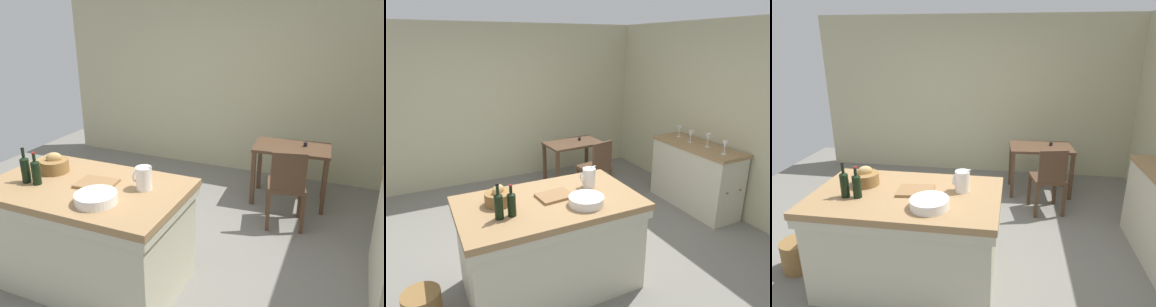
# 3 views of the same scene
# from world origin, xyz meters

# --- Properties ---
(ground_plane) EXTENTS (6.76, 6.76, 0.00)m
(ground_plane) POSITION_xyz_m (0.00, 0.00, 0.00)
(ground_plane) COLOR slate
(wall_back) EXTENTS (5.32, 0.12, 2.60)m
(wall_back) POSITION_xyz_m (0.00, 2.60, 1.30)
(wall_back) COLOR #B7B28E
(wall_back) RESTS_ON ground
(island_table) EXTENTS (1.66, 0.99, 0.91)m
(island_table) POSITION_xyz_m (-0.26, -0.47, 0.49)
(island_table) COLOR #99754C
(island_table) RESTS_ON ground
(writing_desk) EXTENTS (0.94, 0.62, 0.77)m
(writing_desk) POSITION_xyz_m (1.06, 1.77, 0.61)
(writing_desk) COLOR #513826
(writing_desk) RESTS_ON ground
(wooden_chair) EXTENTS (0.48, 0.48, 0.91)m
(wooden_chair) POSITION_xyz_m (1.13, 1.10, 0.50)
(wooden_chair) COLOR #513826
(wooden_chair) RESTS_ON ground
(pitcher) EXTENTS (0.17, 0.13, 0.23)m
(pitcher) POSITION_xyz_m (0.22, -0.35, 1.01)
(pitcher) COLOR white
(pitcher) RESTS_ON island_table
(wash_bowl) EXTENTS (0.32, 0.32, 0.08)m
(wash_bowl) POSITION_xyz_m (0.01, -0.69, 0.95)
(wash_bowl) COLOR white
(wash_bowl) RESTS_ON island_table
(bread_basket) EXTENTS (0.24, 0.24, 0.18)m
(bread_basket) POSITION_xyz_m (-0.69, -0.34, 0.98)
(bread_basket) COLOR olive
(bread_basket) RESTS_ON island_table
(cutting_board) EXTENTS (0.34, 0.27, 0.02)m
(cutting_board) POSITION_xyz_m (-0.18, -0.42, 0.93)
(cutting_board) COLOR olive
(cutting_board) RESTS_ON island_table
(wine_bottle_dark) EXTENTS (0.07, 0.07, 0.28)m
(wine_bottle_dark) POSITION_xyz_m (-0.64, -0.60, 1.03)
(wine_bottle_dark) COLOR black
(wine_bottle_dark) RESTS_ON island_table
(wine_bottle_amber) EXTENTS (0.07, 0.07, 0.30)m
(wine_bottle_amber) POSITION_xyz_m (-0.75, -0.61, 1.04)
(wine_bottle_amber) COLOR black
(wine_bottle_amber) RESTS_ON island_table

